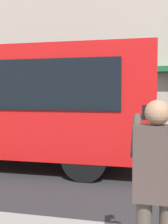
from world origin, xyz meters
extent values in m
plane|color=#2B2B2D|center=(0.00, 0.00, 0.00)|extent=(60.00, 60.00, 0.00)
cube|color=#A89E8E|center=(0.00, -6.80, 6.00)|extent=(28.00, 0.80, 12.00)
cylinder|color=black|center=(0.33, -0.89, 0.50)|extent=(1.00, 0.28, 1.00)
cylinder|color=black|center=(0.33, 1.31, 0.50)|extent=(1.00, 0.28, 1.00)
cube|color=#473833|center=(-1.09, 4.73, 1.30)|extent=(0.40, 0.24, 0.66)
sphere|color=#A87A5B|center=(-1.09, 4.73, 1.74)|extent=(0.22, 0.22, 0.22)
cylinder|color=#473833|center=(-0.91, 4.57, 1.52)|extent=(0.09, 0.48, 0.37)
cube|color=black|center=(-0.99, 4.43, 1.72)|extent=(0.07, 0.01, 0.14)
camera|label=1|loc=(-1.01, 7.24, 1.90)|focal=45.53mm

